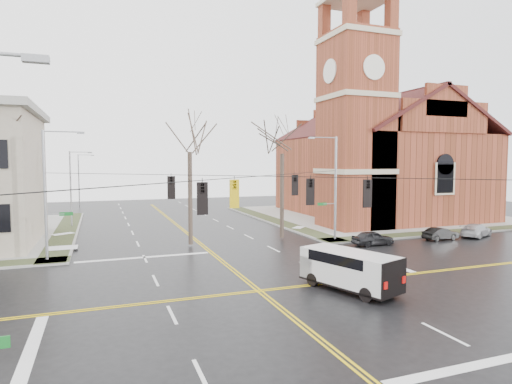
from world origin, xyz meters
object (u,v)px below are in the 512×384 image
object	(u,v)px
streetlight_north_b	(80,179)
tree_nw_near	(190,146)
signal_pole_ne	(334,185)
signal_pole_nw	(48,191)
parked_car_b	(441,234)
parked_car_a	(373,238)
parked_car_c	(476,230)
cargo_van	(346,267)
streetlight_north_a	(72,185)
tree_ne	(282,148)
church	(373,150)

from	to	relation	value
streetlight_north_b	tree_nw_near	xyz separation A→B (m)	(9.68, -34.51, 3.80)
signal_pole_ne	signal_pole_nw	bearing A→B (deg)	180.00
signal_pole_nw	parked_car_b	xyz separation A→B (m)	(31.85, -2.96, -4.39)
parked_car_a	parked_car_c	world-z (taller)	parked_car_c
cargo_van	parked_car_a	world-z (taller)	cargo_van
signal_pole_ne	tree_nw_near	distance (m)	12.89
streetlight_north_a	tree_ne	distance (m)	23.26
signal_pole_ne	cargo_van	xyz separation A→B (m)	(-6.75, -12.84, -3.71)
parked_car_a	tree_nw_near	distance (m)	16.99
cargo_van	tree_ne	bearing A→B (deg)	59.87
signal_pole_nw	tree_nw_near	xyz separation A→B (m)	(10.35, 1.99, 3.32)
parked_car_b	tree_nw_near	world-z (taller)	tree_nw_near
streetlight_north_a	cargo_van	distance (m)	33.21
parked_car_b	tree_ne	distance (m)	16.08
streetlight_north_a	parked_car_c	distance (m)	40.62
streetlight_north_a	tree_nw_near	world-z (taller)	tree_nw_near
church	streetlight_north_a	xyz separation A→B (m)	(-35.42, 3.22, -3.97)
signal_pole_ne	streetlight_north_a	distance (m)	27.48
streetlight_north_a	parked_car_a	world-z (taller)	streetlight_north_a
cargo_van	parked_car_b	distance (m)	18.78
signal_pole_nw	tree_ne	world-z (taller)	tree_ne
church	tree_ne	size ratio (longest dim) A/B	2.43
streetlight_north_a	parked_car_a	distance (m)	31.14
streetlight_north_b	parked_car_c	xyz separation A→B (m)	(35.55, -39.27, -3.85)
church	tree_nw_near	size ratio (longest dim) A/B	2.41
streetlight_north_b	signal_pole_ne	bearing A→B (deg)	-58.95
signal_pole_nw	cargo_van	bearing A→B (deg)	-38.93
church	parked_car_b	bearing A→B (deg)	-104.61
signal_pole_nw	streetlight_north_b	bearing A→B (deg)	88.95
parked_car_a	tree_nw_near	bearing A→B (deg)	70.31
parked_car_c	tree_ne	bearing A→B (deg)	50.31
church	parked_car_b	world-z (taller)	church
church	cargo_van	size ratio (longest dim) A/B	4.67
parked_car_b	cargo_van	bearing A→B (deg)	118.21
signal_pole_nw	tree_nw_near	bearing A→B (deg)	10.86
cargo_van	tree_nw_near	world-z (taller)	tree_nw_near
signal_pole_nw	parked_car_a	world-z (taller)	signal_pole_nw
signal_pole_nw	streetlight_north_a	distance (m)	16.52
cargo_van	streetlight_north_a	bearing A→B (deg)	97.82
church	parked_car_c	xyz separation A→B (m)	(0.13, -16.06, -7.82)
cargo_van	parked_car_c	xyz separation A→B (m)	(20.32, 10.07, -0.63)
signal_pole_ne	streetlight_north_b	size ratio (longest dim) A/B	1.12
parked_car_a	parked_car_c	size ratio (longest dim) A/B	0.85
parked_car_a	parked_car_b	size ratio (longest dim) A/B	1.06
streetlight_north_a	tree_ne	size ratio (longest dim) A/B	0.71
parked_car_b	tree_nw_near	distance (m)	23.37
signal_pole_ne	parked_car_b	bearing A→B (deg)	-17.82
church	signal_pole_ne	world-z (taller)	church
tree_nw_near	parked_car_b	bearing A→B (deg)	-12.96
streetlight_north_b	tree_nw_near	size ratio (longest dim) A/B	0.70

